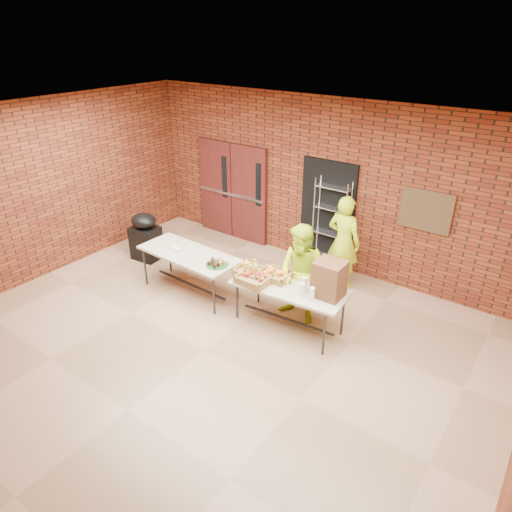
{
  "coord_description": "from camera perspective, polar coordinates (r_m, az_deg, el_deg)",
  "views": [
    {
      "loc": [
        3.76,
        -3.87,
        4.32
      ],
      "look_at": [
        -0.08,
        1.4,
        0.97
      ],
      "focal_mm": 32.0,
      "sensor_mm": 36.0,
      "label": 1
    }
  ],
  "objects": [
    {
      "name": "room",
      "position": [
        6.05,
        -7.23,
        0.24
      ],
      "size": [
        8.08,
        7.08,
        3.28
      ],
      "color": "#8C6B4B",
      "rests_on": "ground"
    },
    {
      "name": "double_doors",
      "position": [
        9.98,
        -2.98,
        8.08
      ],
      "size": [
        1.78,
        0.12,
        2.1
      ],
      "color": "#4B1815",
      "rests_on": "room"
    },
    {
      "name": "dark_doorway",
      "position": [
        8.83,
        8.87,
        5.13
      ],
      "size": [
        1.1,
        0.06,
        2.1
      ],
      "primitive_type": "cube",
      "color": "black",
      "rests_on": "room"
    },
    {
      "name": "bronze_plaque",
      "position": [
        8.05,
        20.48,
        5.31
      ],
      "size": [
        0.85,
        0.04,
        0.7
      ],
      "primitive_type": "cube",
      "color": "#45321B",
      "rests_on": "room"
    },
    {
      "name": "wire_rack",
      "position": [
        8.7,
        9.31,
        3.74
      ],
      "size": [
        0.67,
        0.23,
        1.81
      ],
      "primitive_type": null,
      "rotation": [
        0.0,
        0.0,
        -0.01
      ],
      "color": "silver",
      "rests_on": "room"
    },
    {
      "name": "table_left",
      "position": [
        8.0,
        -8.42,
        -0.03
      ],
      "size": [
        1.88,
        0.83,
        0.76
      ],
      "rotation": [
        0.0,
        0.0,
        -0.03
      ],
      "color": "tan",
      "rests_on": "room"
    },
    {
      "name": "table_right",
      "position": [
        7.01,
        4.15,
        -4.26
      ],
      "size": [
        1.84,
        0.9,
        0.73
      ],
      "rotation": [
        0.0,
        0.0,
        0.09
      ],
      "color": "tan",
      "rests_on": "room"
    },
    {
      "name": "basket_bananas",
      "position": [
        7.23,
        -0.67,
        -1.96
      ],
      "size": [
        0.49,
        0.38,
        0.15
      ],
      "color": "olive",
      "rests_on": "table_right"
    },
    {
      "name": "basket_oranges",
      "position": [
        7.16,
        2.38,
        -2.32
      ],
      "size": [
        0.49,
        0.38,
        0.15
      ],
      "color": "olive",
      "rests_on": "table_right"
    },
    {
      "name": "basket_apples",
      "position": [
        7.03,
        -0.34,
        -2.88
      ],
      "size": [
        0.5,
        0.39,
        0.15
      ],
      "color": "olive",
      "rests_on": "table_right"
    },
    {
      "name": "muffin_tray",
      "position": [
        7.5,
        -4.92,
        -0.85
      ],
      "size": [
        0.37,
        0.37,
        0.09
      ],
      "color": "#165519",
      "rests_on": "table_left"
    },
    {
      "name": "napkin_box",
      "position": [
        8.08,
        -9.96,
        0.84
      ],
      "size": [
        0.17,
        0.11,
        0.06
      ],
      "primitive_type": "cube",
      "color": "white",
      "rests_on": "table_left"
    },
    {
      "name": "coffee_dispenser",
      "position": [
        6.69,
        9.14,
        -2.87
      ],
      "size": [
        0.42,
        0.38,
        0.56
      ],
      "primitive_type": "cube",
      "color": "brown",
      "rests_on": "table_right"
    },
    {
      "name": "cup_stack_front",
      "position": [
        6.71,
        5.79,
        -4.25
      ],
      "size": [
        0.07,
        0.07,
        0.21
      ],
      "primitive_type": "cylinder",
      "color": "white",
      "rests_on": "table_right"
    },
    {
      "name": "cup_stack_mid",
      "position": [
        6.61,
        7.01,
        -4.79
      ],
      "size": [
        0.07,
        0.07,
        0.22
      ],
      "primitive_type": "cylinder",
      "color": "white",
      "rests_on": "table_right"
    },
    {
      "name": "cup_stack_back",
      "position": [
        6.82,
        6.1,
        -3.57
      ],
      "size": [
        0.08,
        0.08,
        0.24
      ],
      "primitive_type": "cylinder",
      "color": "white",
      "rests_on": "table_right"
    },
    {
      "name": "covered_grill",
      "position": [
        9.42,
        -13.65,
        2.4
      ],
      "size": [
        0.57,
        0.49,
        0.97
      ],
      "rotation": [
        0.0,
        0.0,
        0.09
      ],
      "color": "black",
      "rests_on": "room"
    },
    {
      "name": "volunteer_woman",
      "position": [
        8.21,
        10.87,
        1.74
      ],
      "size": [
        0.65,
        0.45,
        1.71
      ],
      "primitive_type": "imported",
      "rotation": [
        0.0,
        0.0,
        3.08
      ],
      "color": "#BCDF18",
      "rests_on": "room"
    },
    {
      "name": "volunteer_man",
      "position": [
        7.14,
        5.75,
        -2.33
      ],
      "size": [
        0.84,
        0.67,
        1.63
      ],
      "primitive_type": "imported",
      "rotation": [
        0.0,
        0.0,
        -0.07
      ],
      "color": "#BCDF18",
      "rests_on": "room"
    }
  ]
}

